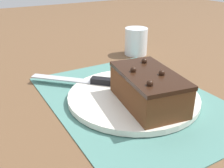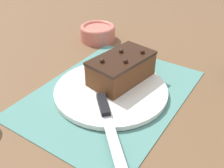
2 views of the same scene
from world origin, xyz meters
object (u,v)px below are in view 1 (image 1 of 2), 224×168
at_px(serving_knife, 91,80).
at_px(drinking_glass, 136,41).
at_px(cake_plate, 132,97).
at_px(chocolate_cake, 146,89).

relative_size(serving_knife, drinking_glass, 2.05).
height_order(cake_plate, serving_knife, serving_knife).
xyz_separation_m(cake_plate, serving_knife, (0.10, 0.05, 0.01)).
distance_m(cake_plate, drinking_glass, 0.33).
bearing_deg(serving_knife, cake_plate, -108.46).
relative_size(cake_plate, drinking_glass, 3.30).
xyz_separation_m(serving_knife, drinking_glass, (0.16, -0.24, 0.02)).
bearing_deg(drinking_glass, serving_knife, 123.75).
relative_size(chocolate_cake, drinking_glass, 2.14).
height_order(cake_plate, drinking_glass, drinking_glass).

